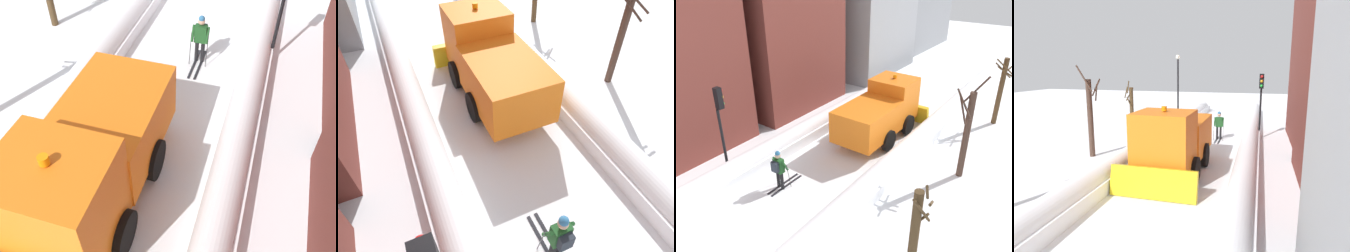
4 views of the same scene
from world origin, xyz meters
TOP-DOWN VIEW (x-y plane):
  - ground_plane at (0.00, 10.00)m, footprint 80.00×80.00m
  - snowbank_left at (-2.62, 10.00)m, footprint 1.10×36.00m
  - snowbank_right at (2.62, 10.00)m, footprint 1.10×36.00m
  - plow_truck at (0.41, 11.44)m, footprint 3.20×5.98m
  - skier at (-0.64, 4.91)m, footprint 0.62×1.80m
  - traffic_light_pole at (-3.13, 4.30)m, footprint 0.28×0.42m
  - street_lamp at (3.96, -1.85)m, footprint 0.40×0.40m
  - bare_tree_near at (5.75, 4.13)m, footprint 0.70×1.01m
  - bare_tree_mid at (5.21, 10.24)m, footprint 1.17×1.08m

SIDE VIEW (x-z plane):
  - ground_plane at x=0.00m, z-range 0.00..0.00m
  - snowbank_right at x=2.62m, z-range -0.07..0.91m
  - snowbank_left at x=-2.62m, z-range -0.07..0.97m
  - skier at x=-0.64m, z-range 0.10..1.91m
  - plow_truck at x=0.41m, z-range -0.08..3.04m
  - bare_tree_near at x=5.75m, z-range -0.12..3.49m
  - bare_tree_mid at x=5.21m, z-range -0.21..4.45m
  - traffic_light_pole at x=-3.13m, z-range 0.85..5.01m
  - street_lamp at x=3.96m, z-range 0.71..6.33m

